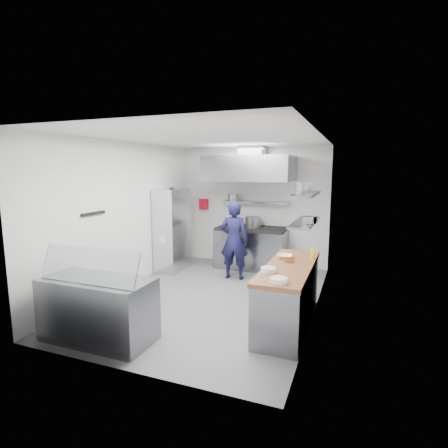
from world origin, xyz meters
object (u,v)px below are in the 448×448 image
at_px(gas_range, 251,249).
at_px(wire_rack, 172,230).
at_px(display_case, 98,309).
at_px(chef, 234,240).

bearing_deg(gas_range, wire_rack, -154.45).
relative_size(gas_range, display_case, 1.07).
xyz_separation_m(gas_range, wire_rack, (-1.63, -0.78, 0.48)).
bearing_deg(wire_rack, display_case, -77.72).
relative_size(chef, display_case, 1.09).
bearing_deg(chef, wire_rack, -10.51).
bearing_deg(gas_range, chef, -96.53).
relative_size(wire_rack, display_case, 1.23).
height_order(gas_range, display_case, gas_range).
bearing_deg(display_case, chef, 75.89).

